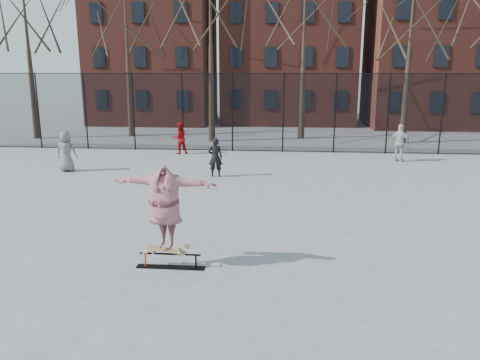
# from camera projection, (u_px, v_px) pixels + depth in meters

# --- Properties ---
(ground) EXTENTS (100.00, 100.00, 0.00)m
(ground) POSITION_uv_depth(u_px,v_px,m) (232.00, 241.00, 11.69)
(ground) COLOR slate
(skate_rail) EXTENTS (1.50, 0.23, 0.33)m
(skate_rail) POSITION_uv_depth(u_px,v_px,m) (171.00, 262.00, 10.08)
(skate_rail) COLOR black
(skate_rail) RESTS_ON ground
(skateboard) EXTENTS (0.89, 0.21, 0.11)m
(skateboard) POSITION_uv_depth(u_px,v_px,m) (167.00, 251.00, 10.03)
(skateboard) COLOR #9F773F
(skateboard) RESTS_ON skate_rail
(skater) EXTENTS (2.24, 0.77, 1.79)m
(skater) POSITION_uv_depth(u_px,v_px,m) (165.00, 208.00, 9.81)
(skater) COLOR #653C97
(skater) RESTS_ON skateboard
(bystander_grey) EXTENTS (0.86, 0.60, 1.68)m
(bystander_grey) POSITION_uv_depth(u_px,v_px,m) (66.00, 151.00, 19.42)
(bystander_grey) COLOR slate
(bystander_grey) RESTS_ON ground
(bystander_black) EXTENTS (0.59, 0.42, 1.55)m
(bystander_black) POSITION_uv_depth(u_px,v_px,m) (215.00, 157.00, 18.47)
(bystander_black) COLOR black
(bystander_black) RESTS_ON ground
(bystander_red) EXTENTS (0.97, 0.91, 1.58)m
(bystander_red) POSITION_uv_depth(u_px,v_px,m) (180.00, 138.00, 23.49)
(bystander_red) COLOR #A10E0F
(bystander_red) RESTS_ON ground
(bystander_white) EXTENTS (1.08, 0.90, 1.73)m
(bystander_white) POSITION_uv_depth(u_px,v_px,m) (400.00, 143.00, 21.48)
(bystander_white) COLOR #B8B6AA
(bystander_white) RESTS_ON ground
(fence) EXTENTS (34.03, 0.07, 4.00)m
(fence) POSITION_uv_depth(u_px,v_px,m) (259.00, 112.00, 23.81)
(fence) COLOR black
(fence) RESTS_ON ground
(tree_row) EXTENTS (33.66, 7.46, 10.67)m
(tree_row) POSITION_uv_depth(u_px,v_px,m) (260.00, 12.00, 26.62)
(tree_row) COLOR black
(tree_row) RESTS_ON ground
(rowhouses) EXTENTS (29.00, 7.00, 13.00)m
(rowhouses) POSITION_uv_depth(u_px,v_px,m) (278.00, 43.00, 35.41)
(rowhouses) COLOR #5E281E
(rowhouses) RESTS_ON ground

